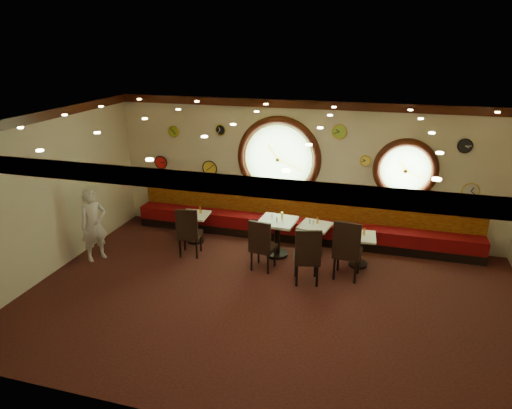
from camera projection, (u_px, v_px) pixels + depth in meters
name	position (u px, v px, depth m)	size (l,w,h in m)	color
floor	(272.00, 299.00, 8.29)	(9.00, 6.00, 0.00)	black
ceiling	(274.00, 123.00, 7.19)	(9.00, 6.00, 0.02)	gold
wall_back	(304.00, 171.00, 10.45)	(9.00, 0.02, 3.20)	beige
wall_front	(207.00, 314.00, 5.03)	(9.00, 0.02, 3.20)	beige
wall_left	(49.00, 194.00, 8.90)	(0.02, 6.00, 3.20)	beige
molding_back	(306.00, 104.00, 9.89)	(9.00, 0.10, 0.18)	#331209
molding_front	(204.00, 182.00, 4.56)	(9.00, 0.10, 0.18)	#331209
molding_left	(39.00, 117.00, 8.37)	(0.10, 6.00, 0.18)	#331209
banquette_base	(300.00, 235.00, 10.72)	(8.00, 0.55, 0.20)	black
banquette_seat	(300.00, 226.00, 10.63)	(8.00, 0.55, 0.30)	#5D080C
banquette_back	(302.00, 206.00, 10.69)	(8.00, 0.10, 0.55)	#611407
porthole_left_glass	(279.00, 159.00, 10.52)	(1.66, 1.66, 0.02)	#8AC978
porthole_left_frame	(279.00, 159.00, 10.50)	(1.98, 1.98, 0.18)	#331209
porthole_left_ring	(278.00, 159.00, 10.48)	(1.61, 1.61, 0.03)	gold
porthole_right_glass	(405.00, 170.00, 9.81)	(1.10, 1.10, 0.02)	#8AC978
porthole_right_frame	(405.00, 170.00, 9.80)	(1.38, 1.38, 0.18)	#331209
porthole_right_ring	(405.00, 170.00, 9.77)	(1.09, 1.09, 0.03)	gold
wall_clock_0	(220.00, 130.00, 10.64)	(0.24, 0.24, 0.03)	black
wall_clock_1	(471.00, 191.00, 9.56)	(0.34, 0.34, 0.03)	silver
wall_clock_2	(339.00, 132.00, 9.90)	(0.30, 0.30, 0.03)	#87B639
wall_clock_3	(174.00, 131.00, 10.98)	(0.26, 0.26, 0.03)	#99B624
wall_clock_4	(210.00, 168.00, 11.04)	(0.36, 0.36, 0.03)	yellow
wall_clock_5	(465.00, 146.00, 9.29)	(0.28, 0.28, 0.03)	black
wall_clock_6	(226.00, 181.00, 11.04)	(0.20, 0.20, 0.03)	white
wall_clock_7	(365.00, 161.00, 9.95)	(0.22, 0.22, 0.03)	#ECD54E
wall_clock_8	(340.00, 191.00, 10.34)	(0.24, 0.24, 0.03)	red
wall_clock_9	(161.00, 162.00, 11.36)	(0.32, 0.32, 0.03)	red
table_a	(195.00, 224.00, 10.50)	(0.67, 0.67, 0.68)	black
table_b	(277.00, 233.00, 9.78)	(0.81, 0.81, 0.83)	black
table_c	(314.00, 236.00, 9.86)	(0.74, 0.74, 0.70)	black
table_d	(359.00, 247.00, 9.38)	(0.66, 0.66, 0.68)	black
chair_a	(188.00, 229.00, 9.70)	(0.53, 0.53, 0.69)	black
chair_b	(261.00, 242.00, 9.11)	(0.52, 0.52, 0.68)	black
chair_c	(307.00, 253.00, 8.57)	(0.59, 0.59, 0.72)	black
chair_d	(347.00, 246.00, 8.74)	(0.56, 0.56, 0.77)	black
condiment_a_salt	(191.00, 211.00, 10.43)	(0.04, 0.04, 0.11)	silver
condiment_b_salt	(272.00, 216.00, 9.80)	(0.03, 0.03, 0.09)	silver
condiment_c_salt	(310.00, 222.00, 9.81)	(0.03, 0.03, 0.09)	silver
condiment_d_salt	(359.00, 232.00, 9.31)	(0.04, 0.04, 0.11)	silver
condiment_a_pepper	(193.00, 213.00, 10.37)	(0.04, 0.04, 0.10)	silver
condiment_b_pepper	(277.00, 219.00, 9.59)	(0.04, 0.04, 0.11)	silver
condiment_c_pepper	(313.00, 223.00, 9.76)	(0.03, 0.03, 0.10)	silver
condiment_d_pepper	(359.00, 234.00, 9.24)	(0.03, 0.03, 0.09)	silver
condiment_a_bottle	(200.00, 209.00, 10.45)	(0.06, 0.06, 0.18)	#C9882F
condiment_b_bottle	(282.00, 215.00, 9.74)	(0.05, 0.05, 0.15)	gold
condiment_c_bottle	(317.00, 220.00, 9.82)	(0.05, 0.05, 0.15)	orange
condiment_d_bottle	(364.00, 232.00, 9.28)	(0.05, 0.05, 0.14)	orange
waiter	(94.00, 225.00, 9.56)	(0.57, 0.37, 1.56)	silver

